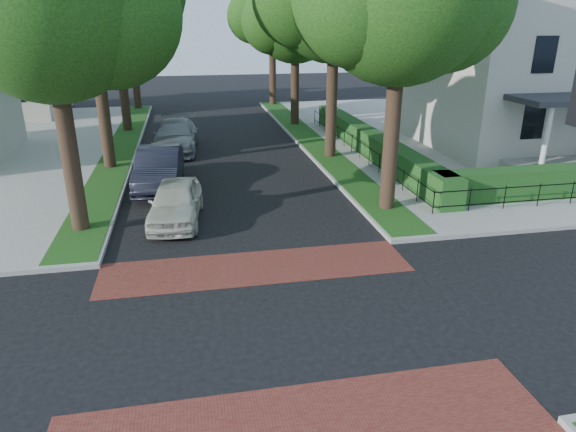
% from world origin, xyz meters
% --- Properties ---
extents(ground, '(120.00, 120.00, 0.00)m').
position_xyz_m(ground, '(0.00, 0.00, 0.00)').
color(ground, black).
rests_on(ground, ground).
extents(sidewalk_ne, '(30.00, 30.00, 0.15)m').
position_xyz_m(sidewalk_ne, '(19.50, 19.00, 0.07)').
color(sidewalk_ne, gray).
rests_on(sidewalk_ne, ground).
extents(crosswalk_far, '(9.00, 2.20, 0.01)m').
position_xyz_m(crosswalk_far, '(0.00, 3.20, 0.01)').
color(crosswalk_far, maroon).
rests_on(crosswalk_far, ground).
extents(crosswalk_near, '(9.00, 2.20, 0.01)m').
position_xyz_m(crosswalk_near, '(0.00, -3.20, 0.01)').
color(crosswalk_near, maroon).
rests_on(crosswalk_near, ground).
extents(grass_strip_ne, '(1.60, 29.80, 0.02)m').
position_xyz_m(grass_strip_ne, '(5.40, 19.10, 0.16)').
color(grass_strip_ne, '#1C4E16').
rests_on(grass_strip_ne, sidewalk_ne).
extents(grass_strip_nw, '(1.60, 29.80, 0.02)m').
position_xyz_m(grass_strip_nw, '(-5.40, 19.10, 0.16)').
color(grass_strip_nw, '#1C4E16').
rests_on(grass_strip_nw, sidewalk_nw).
extents(tree_right_far, '(7.25, 6.23, 9.74)m').
position_xyz_m(tree_right_far, '(5.60, 24.22, 6.91)').
color(tree_right_far, black).
rests_on(tree_right_far, sidewalk_ne).
extents(tree_right_back, '(7.50, 6.45, 10.20)m').
position_xyz_m(tree_right_back, '(5.60, 33.23, 7.27)').
color(tree_right_back, black).
rests_on(tree_right_back, sidewalk_ne).
extents(tree_left_near, '(7.50, 6.45, 10.20)m').
position_xyz_m(tree_left_near, '(-5.40, 7.23, 7.27)').
color(tree_left_near, black).
rests_on(tree_left_near, sidewalk_nw).
extents(tree_left_far, '(7.00, 6.02, 9.86)m').
position_xyz_m(tree_left_far, '(-5.40, 24.22, 7.12)').
color(tree_left_far, black).
rests_on(tree_left_far, sidewalk_nw).
extents(tree_left_back, '(7.75, 6.66, 10.44)m').
position_xyz_m(tree_left_back, '(-5.40, 33.24, 7.41)').
color(tree_left_back, black).
rests_on(tree_left_back, sidewalk_nw).
extents(hedge_main_road, '(1.00, 18.00, 1.20)m').
position_xyz_m(hedge_main_road, '(7.70, 15.00, 0.75)').
color(hedge_main_road, '#1C4919').
rests_on(hedge_main_road, sidewalk_ne).
extents(fence_main_road, '(0.06, 18.00, 0.90)m').
position_xyz_m(fence_main_road, '(6.90, 15.00, 0.60)').
color(fence_main_road, black).
rests_on(fence_main_road, sidewalk_ne).
extents(house_victorian, '(13.00, 13.05, 12.48)m').
position_xyz_m(house_victorian, '(17.51, 15.92, 6.02)').
color(house_victorian, beige).
rests_on(house_victorian, sidewalk_ne).
extents(parked_car_front, '(2.16, 4.45, 1.46)m').
position_xyz_m(parked_car_front, '(-2.30, 7.47, 0.73)').
color(parked_car_front, beige).
rests_on(parked_car_front, ground).
extents(parked_car_middle, '(2.08, 5.23, 1.69)m').
position_xyz_m(parked_car_middle, '(-3.02, 11.74, 0.85)').
color(parked_car_middle, black).
rests_on(parked_car_middle, ground).
extents(parked_car_rear, '(2.67, 5.77, 1.63)m').
position_xyz_m(parked_car_rear, '(-2.37, 18.32, 0.82)').
color(parked_car_rear, gray).
rests_on(parked_car_rear, ground).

